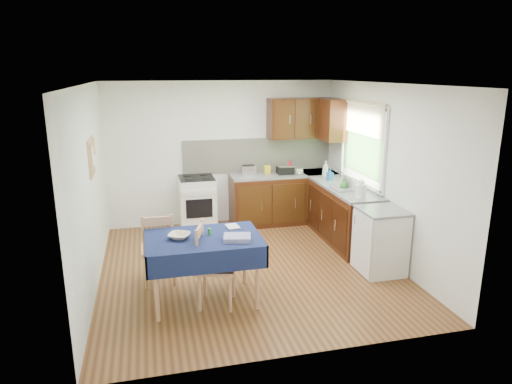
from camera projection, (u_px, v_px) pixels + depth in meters
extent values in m
plane|color=#542E16|center=(249.00, 267.00, 6.38)|extent=(4.20, 4.20, 0.00)
cube|color=white|center=(248.00, 84.00, 5.73)|extent=(4.00, 4.20, 0.02)
cube|color=silver|center=(222.00, 153.00, 8.03)|extent=(4.00, 0.02, 2.50)
cube|color=silver|center=(300.00, 234.00, 4.08)|extent=(4.00, 0.02, 2.50)
cube|color=silver|center=(90.00, 189.00, 5.60)|extent=(0.02, 4.20, 2.50)
cube|color=silver|center=(385.00, 173.00, 6.51)|extent=(0.02, 4.20, 2.50)
cube|color=black|center=(283.00, 199.00, 8.19)|extent=(1.90, 0.60, 0.86)
cube|color=black|center=(344.00, 215.00, 7.26)|extent=(0.60, 1.70, 0.86)
cube|color=slate|center=(284.00, 174.00, 8.08)|extent=(1.90, 0.60, 0.04)
cube|color=slate|center=(345.00, 188.00, 7.15)|extent=(0.60, 1.70, 0.04)
cube|color=slate|center=(318.00, 173.00, 8.23)|extent=(0.60, 0.60, 0.04)
cube|color=beige|center=(258.00, 155.00, 8.17)|extent=(2.70, 0.02, 0.60)
cube|color=black|center=(302.00, 118.00, 8.02)|extent=(1.20, 0.35, 0.70)
cube|color=black|center=(334.00, 120.00, 7.72)|extent=(0.35, 0.50, 0.70)
cube|color=white|center=(197.00, 203.00, 7.84)|extent=(0.60, 0.60, 0.90)
cube|color=black|center=(196.00, 178.00, 7.72)|extent=(0.58, 0.58, 0.02)
cube|color=black|center=(199.00, 209.00, 7.55)|extent=(0.44, 0.01, 0.32)
cube|color=#2D5523|center=(363.00, 148.00, 7.10)|extent=(0.01, 1.40, 0.85)
cube|color=white|center=(364.00, 105.00, 6.93)|extent=(0.04, 1.48, 0.06)
cube|color=white|center=(360.00, 182.00, 7.24)|extent=(0.04, 1.48, 0.06)
cube|color=#C1B185|center=(363.00, 120.00, 6.98)|extent=(0.02, 1.36, 0.44)
cube|color=white|center=(381.00, 242.00, 6.14)|extent=(0.55, 0.58, 0.85)
cube|color=slate|center=(383.00, 211.00, 6.02)|extent=(0.58, 0.60, 0.03)
cube|color=tan|center=(92.00, 157.00, 5.80)|extent=(0.02, 0.62, 0.47)
cube|color=olive|center=(93.00, 157.00, 5.80)|extent=(0.01, 0.56, 0.41)
cube|color=white|center=(93.00, 156.00, 5.72)|extent=(0.00, 0.18, 0.24)
cube|color=white|center=(95.00, 163.00, 5.94)|extent=(0.00, 0.15, 0.20)
cube|color=#0F193C|center=(203.00, 238.00, 5.26)|extent=(1.28, 0.86, 0.03)
cube|color=#0F193C|center=(209.00, 263.00, 4.88)|extent=(1.32, 0.02, 0.26)
cube|color=#0F193C|center=(199.00, 235.00, 5.70)|extent=(1.32, 0.02, 0.26)
cube|color=#0F193C|center=(146.00, 253.00, 5.14)|extent=(0.02, 0.90, 0.26)
cube|color=#0F193C|center=(258.00, 243.00, 5.44)|extent=(0.02, 0.90, 0.26)
cylinder|color=tan|center=(157.00, 289.00, 4.91)|extent=(0.05, 0.05, 0.77)
cylinder|color=tan|center=(258.00, 278.00, 5.17)|extent=(0.05, 0.05, 0.77)
cylinder|color=tan|center=(155.00, 263.00, 5.56)|extent=(0.05, 0.05, 0.77)
cylinder|color=tan|center=(245.00, 255.00, 5.82)|extent=(0.05, 0.05, 0.77)
cube|color=tan|center=(158.00, 249.00, 5.83)|extent=(0.43, 0.43, 0.04)
cube|color=tan|center=(157.00, 227.00, 5.57)|extent=(0.39, 0.03, 0.30)
cylinder|color=tan|center=(172.00, 259.00, 6.09)|extent=(0.04, 0.04, 0.46)
cylinder|color=tan|center=(145.00, 261.00, 6.01)|extent=(0.04, 0.04, 0.46)
cylinder|color=tan|center=(174.00, 269.00, 5.77)|extent=(0.04, 0.04, 0.46)
cylinder|color=tan|center=(146.00, 272.00, 5.69)|extent=(0.04, 0.04, 0.46)
cube|color=tan|center=(217.00, 267.00, 5.26)|extent=(0.54, 0.54, 0.04)
cube|color=tan|center=(200.00, 238.00, 5.17)|extent=(0.14, 0.39, 0.31)
cylinder|color=tan|center=(230.00, 293.00, 5.14)|extent=(0.04, 0.04, 0.47)
cylinder|color=tan|center=(233.00, 279.00, 5.48)|extent=(0.04, 0.04, 0.47)
cylinder|color=tan|center=(199.00, 293.00, 5.16)|extent=(0.04, 0.04, 0.47)
cylinder|color=tan|center=(204.00, 279.00, 5.50)|extent=(0.04, 0.04, 0.47)
cube|color=silver|center=(248.00, 170.00, 7.91)|extent=(0.25, 0.15, 0.17)
cube|color=black|center=(248.00, 165.00, 7.89)|extent=(0.21, 0.02, 0.02)
cube|color=black|center=(285.00, 170.00, 8.02)|extent=(0.28, 0.24, 0.13)
cube|color=silver|center=(285.00, 166.00, 8.00)|extent=(0.28, 0.24, 0.03)
cylinder|color=red|center=(290.00, 168.00, 7.94)|extent=(0.05, 0.05, 0.24)
cube|color=yellow|center=(267.00, 169.00, 8.05)|extent=(0.12, 0.09, 0.14)
cube|color=gray|center=(348.00, 188.00, 7.00)|extent=(0.46, 0.35, 0.02)
cylinder|color=white|center=(348.00, 182.00, 6.97)|extent=(0.06, 0.22, 0.22)
cylinder|color=white|center=(361.00, 191.00, 6.51)|extent=(0.16, 0.16, 0.19)
sphere|color=white|center=(361.00, 183.00, 6.48)|extent=(0.10, 0.10, 0.10)
imported|color=white|center=(300.00, 172.00, 7.97)|extent=(0.15, 0.15, 0.10)
imported|color=white|center=(325.00, 169.00, 7.75)|extent=(0.15, 0.15, 0.28)
imported|color=blue|center=(330.00, 174.00, 7.54)|extent=(0.10, 0.10, 0.20)
imported|color=green|center=(343.00, 184.00, 7.00)|extent=(0.17, 0.17, 0.15)
imported|color=beige|center=(179.00, 236.00, 5.21)|extent=(0.32, 0.32, 0.06)
imported|color=white|center=(227.00, 227.00, 5.57)|extent=(0.17, 0.22, 0.02)
cylinder|color=#258B38|center=(209.00, 232.00, 5.32)|extent=(0.04, 0.04, 0.08)
cube|color=navy|center=(237.00, 238.00, 5.16)|extent=(0.35, 0.30, 0.05)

